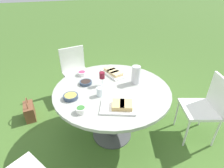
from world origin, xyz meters
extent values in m
plane|color=#446B2B|center=(0.00, 0.00, 0.00)|extent=(40.00, 40.00, 0.00)
cylinder|color=#4C4C51|center=(0.00, 0.00, 0.01)|extent=(0.53, 0.53, 0.02)
cylinder|color=#4C4C51|center=(0.00, 0.00, 0.37)|extent=(0.11, 0.11, 0.71)
cylinder|color=#9EA399|center=(0.00, 0.00, 0.75)|extent=(1.38, 1.38, 0.03)
cube|color=white|center=(1.13, 0.15, 0.45)|extent=(0.47, 0.49, 0.04)
cube|color=white|center=(1.32, 0.17, 0.68)|extent=(0.09, 0.44, 0.42)
cylinder|color=white|center=(0.92, 0.32, 0.22)|extent=(0.03, 0.03, 0.43)
cylinder|color=white|center=(0.97, -0.07, 0.22)|extent=(0.03, 0.03, 0.43)
cylinder|color=white|center=(1.29, 0.36, 0.22)|extent=(0.03, 0.03, 0.43)
cylinder|color=white|center=(1.34, -0.02, 0.22)|extent=(0.03, 0.03, 0.43)
cube|color=white|center=(-0.47, -1.02, 0.45)|extent=(0.58, 0.57, 0.04)
cube|color=white|center=(-0.55, -1.19, 0.68)|extent=(0.41, 0.21, 0.42)
cylinder|color=white|center=(-0.22, -0.93, 0.22)|extent=(0.03, 0.03, 0.43)
cylinder|color=white|center=(-0.57, -0.77, 0.22)|extent=(0.03, 0.03, 0.43)
cylinder|color=white|center=(-0.37, -1.27, 0.22)|extent=(0.03, 0.03, 0.43)
cylinder|color=white|center=(-0.73, -1.10, 0.22)|extent=(0.03, 0.03, 0.43)
cylinder|color=silver|center=(-0.01, -0.32, 0.88)|extent=(0.10, 0.10, 0.23)
cone|color=silver|center=(0.04, -0.32, 0.97)|extent=(0.03, 0.03, 0.03)
cylinder|color=silver|center=(0.11, 0.08, 0.77)|extent=(0.06, 0.06, 0.01)
cylinder|color=silver|center=(0.11, 0.08, 0.82)|extent=(0.01, 0.01, 0.09)
cylinder|color=maroon|center=(0.11, 0.08, 0.90)|extent=(0.06, 0.06, 0.08)
cube|color=white|center=(-0.37, 0.10, 0.77)|extent=(0.37, 0.42, 0.02)
cube|color=tan|center=(-0.40, 0.03, 0.81)|extent=(0.19, 0.18, 0.04)
cube|color=tan|center=(-0.37, 0.10, 0.81)|extent=(0.19, 0.18, 0.04)
cube|color=white|center=(0.33, -0.17, 0.77)|extent=(0.40, 0.24, 0.02)
cube|color=#E0C184|center=(0.24, -0.18, 0.80)|extent=(0.15, 0.14, 0.04)
cube|color=#E0C184|center=(0.33, -0.17, 0.80)|extent=(0.15, 0.14, 0.04)
cube|color=#E0C184|center=(0.41, -0.15, 0.80)|extent=(0.15, 0.14, 0.04)
cylinder|color=#334256|center=(0.00, 0.49, 0.78)|extent=(0.16, 0.16, 0.04)
cylinder|color=#E0C147|center=(0.00, 0.49, 0.80)|extent=(0.13, 0.13, 0.02)
cylinder|color=white|center=(-0.27, 0.46, 0.79)|extent=(0.10, 0.10, 0.06)
cylinder|color=#387533|center=(-0.27, 0.46, 0.81)|extent=(0.08, 0.08, 0.02)
cylinder|color=#334256|center=(0.23, 0.25, 0.78)|extent=(0.15, 0.15, 0.04)
cylinder|color=#2D231E|center=(0.23, 0.25, 0.79)|extent=(0.12, 0.12, 0.02)
cylinder|color=white|center=(0.48, 0.23, 0.79)|extent=(0.11, 0.11, 0.05)
cylinder|color=#D6385B|center=(0.48, 0.23, 0.80)|extent=(0.09, 0.09, 0.02)
cylinder|color=silver|center=(-0.08, 0.19, 0.81)|extent=(0.07, 0.07, 0.10)
cube|color=brown|center=(0.85, 1.02, 0.12)|extent=(0.30, 0.14, 0.24)
torus|color=brown|center=(0.85, 1.02, 0.27)|extent=(0.19, 0.01, 0.19)
camera|label=1|loc=(-1.61, 0.74, 1.87)|focal=28.00mm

